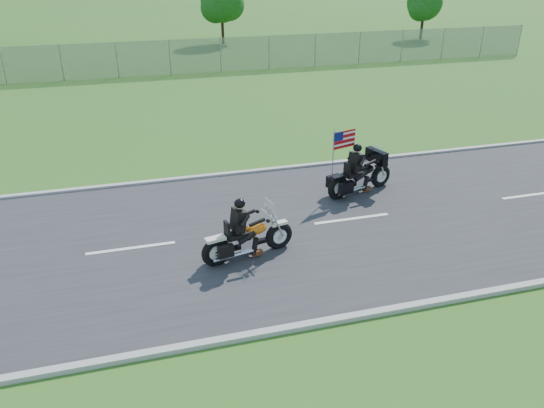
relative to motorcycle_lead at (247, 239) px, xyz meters
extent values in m
plane|color=#245019|center=(-0.74, 1.14, -0.52)|extent=(420.00, 420.00, 0.00)
cube|color=#28282B|center=(-0.74, 1.14, -0.50)|extent=(120.00, 8.00, 0.04)
cube|color=#9E9B93|center=(-0.74, 5.19, -0.47)|extent=(120.00, 0.18, 0.12)
cube|color=#9E9B93|center=(-0.74, -2.91, -0.47)|extent=(120.00, 0.18, 0.12)
cube|color=gray|center=(-5.74, 21.14, 0.48)|extent=(60.00, 0.03, 2.00)
cylinder|color=#382316|center=(5.26, 31.14, 0.74)|extent=(0.22, 0.22, 2.52)
sphere|color=#134612|center=(5.26, 31.14, 2.63)|extent=(3.20, 3.20, 3.20)
sphere|color=#134612|center=(5.90, 31.62, 2.27)|extent=(2.40, 2.40, 2.40)
sphere|color=#134612|center=(4.70, 30.74, 2.18)|extent=(2.24, 2.24, 2.24)
cylinder|color=#382316|center=(21.26, 29.14, 0.60)|extent=(0.22, 0.22, 2.24)
sphere|color=#134612|center=(21.26, 29.14, 2.28)|extent=(2.80, 2.80, 2.80)
sphere|color=#134612|center=(21.82, 29.56, 1.96)|extent=(2.10, 2.10, 2.10)
sphere|color=#134612|center=(20.77, 28.79, 1.88)|extent=(1.96, 1.96, 1.96)
torus|color=black|center=(0.87, 0.19, -0.14)|extent=(0.76, 0.34, 0.74)
torus|color=black|center=(-0.79, -0.18, -0.14)|extent=(0.76, 0.34, 0.74)
ellipsoid|color=orange|center=(0.25, 0.06, 0.22)|extent=(0.61, 0.43, 0.28)
cube|color=black|center=(-0.25, -0.06, 0.18)|extent=(0.60, 0.41, 0.12)
cube|color=black|center=(-0.20, -0.05, 0.57)|extent=(0.32, 0.44, 0.55)
sphere|color=black|center=(-0.16, -0.03, 1.00)|extent=(0.32, 0.32, 0.27)
cube|color=silver|center=(0.64, 0.14, 0.70)|extent=(0.14, 0.46, 0.40)
torus|color=black|center=(5.00, 3.01, -0.14)|extent=(0.76, 0.39, 0.74)
torus|color=black|center=(3.38, 2.50, -0.14)|extent=(0.76, 0.39, 0.74)
ellipsoid|color=black|center=(4.40, 2.82, 0.22)|extent=(0.63, 0.47, 0.28)
cube|color=black|center=(3.90, 2.66, 0.18)|extent=(0.62, 0.45, 0.12)
cube|color=black|center=(3.95, 2.68, 0.57)|extent=(0.35, 0.45, 0.55)
sphere|color=black|center=(4.00, 2.69, 1.00)|extent=(0.34, 0.34, 0.27)
cube|color=black|center=(4.76, 2.93, 0.57)|extent=(0.45, 0.83, 0.40)
cube|color=#B70C11|center=(3.60, 2.78, 1.27)|extent=(0.77, 0.26, 0.52)
camera|label=1|loc=(-2.36, -10.89, 6.39)|focal=35.00mm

